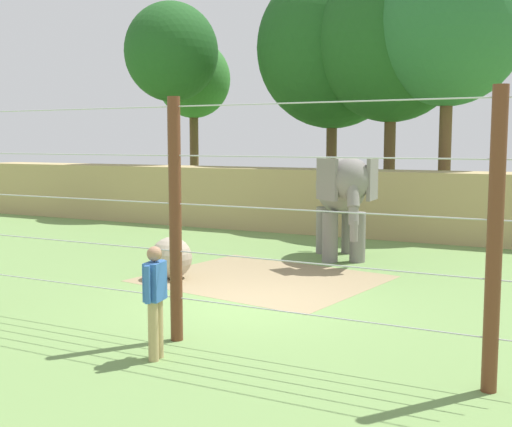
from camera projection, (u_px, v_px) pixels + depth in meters
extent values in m
plane|color=#6B8E4C|center=(245.00, 306.00, 12.54)|extent=(120.00, 120.00, 0.00)
cube|color=#937F5B|center=(263.00, 279.00, 15.00)|extent=(5.57, 4.98, 0.01)
cube|color=tan|center=(389.00, 204.00, 21.50)|extent=(36.00, 1.80, 2.20)
cylinder|color=gray|center=(358.00, 237.00, 17.03)|extent=(0.42, 0.42, 1.32)
cylinder|color=gray|center=(330.00, 237.00, 17.02)|extent=(0.42, 0.42, 1.32)
cylinder|color=gray|center=(349.00, 230.00, 18.37)|extent=(0.42, 0.42, 1.32)
cylinder|color=gray|center=(323.00, 230.00, 18.36)|extent=(0.42, 0.42, 1.32)
ellipsoid|color=gray|center=(341.00, 186.00, 17.55)|extent=(2.33, 2.79, 1.51)
ellipsoid|color=gray|center=(350.00, 180.00, 15.99)|extent=(1.36, 1.31, 1.09)
cube|color=gray|center=(372.00, 179.00, 16.10)|extent=(0.14, 0.85, 1.04)
cube|color=gray|center=(327.00, 179.00, 16.07)|extent=(0.74, 0.58, 1.04)
cylinder|color=gray|center=(353.00, 197.00, 15.63)|extent=(0.48, 0.55, 0.59)
cylinder|color=gray|center=(354.00, 214.00, 15.57)|extent=(0.38, 0.41, 0.55)
cylinder|color=gray|center=(354.00, 231.00, 15.54)|extent=(0.26, 0.26, 0.52)
cylinder|color=gray|center=(333.00, 186.00, 18.92)|extent=(0.22, 0.30, 0.75)
sphere|color=tan|center=(171.00, 258.00, 14.98)|extent=(0.97, 0.97, 0.97)
cylinder|color=brown|center=(175.00, 221.00, 10.17)|extent=(0.20, 0.20, 3.86)
cylinder|color=brown|center=(495.00, 242.00, 8.04)|extent=(0.20, 0.20, 3.86)
cylinder|color=#B7B7BC|center=(175.00, 297.00, 10.33)|extent=(10.56, 0.02, 0.02)
cylinder|color=#B7B7BC|center=(174.00, 251.00, 10.24)|extent=(10.56, 0.02, 0.02)
cylinder|color=#B7B7BC|center=(173.00, 203.00, 10.16)|extent=(10.56, 0.02, 0.02)
cylinder|color=#B7B7BC|center=(173.00, 155.00, 10.08)|extent=(10.56, 0.02, 0.02)
cylinder|color=#B7B7BC|center=(172.00, 107.00, 9.99)|extent=(10.56, 0.02, 0.02)
cylinder|color=tan|center=(153.00, 331.00, 9.35)|extent=(0.15, 0.15, 0.88)
cylinder|color=tan|center=(158.00, 328.00, 9.50)|extent=(0.15, 0.15, 0.88)
cube|color=#3366B2|center=(155.00, 281.00, 9.35)|extent=(0.28, 0.39, 0.56)
sphere|color=#A87A5B|center=(154.00, 254.00, 9.30)|extent=(0.22, 0.22, 0.22)
cylinder|color=#3366B2|center=(147.00, 285.00, 9.12)|extent=(0.10, 0.10, 0.54)
cylinder|color=#3366B2|center=(162.00, 278.00, 9.57)|extent=(0.10, 0.10, 0.54)
cube|color=black|center=(158.00, 292.00, 9.64)|extent=(0.03, 0.07, 0.14)
cylinder|color=brown|center=(444.00, 161.00, 23.17)|extent=(0.44, 0.44, 4.92)
ellipsoid|color=#286633|center=(449.00, 27.00, 22.64)|extent=(5.26, 5.26, 5.53)
cylinder|color=brown|center=(331.00, 165.00, 27.28)|extent=(0.44, 0.44, 4.32)
ellipsoid|color=#1E511E|center=(333.00, 48.00, 26.74)|extent=(6.29, 6.29, 6.60)
cylinder|color=brown|center=(173.00, 154.00, 27.92)|extent=(0.44, 0.44, 5.24)
ellipsoid|color=#1E511E|center=(171.00, 52.00, 27.44)|extent=(3.97, 3.97, 4.17)
cylinder|color=brown|center=(389.00, 166.00, 25.02)|extent=(0.44, 0.44, 4.47)
ellipsoid|color=#1E511E|center=(392.00, 41.00, 24.50)|extent=(5.79, 5.79, 6.08)
cylinder|color=brown|center=(194.00, 158.00, 32.65)|extent=(0.44, 0.44, 4.69)
ellipsoid|color=#2D6B28|center=(193.00, 79.00, 32.22)|extent=(3.68, 3.68, 3.86)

